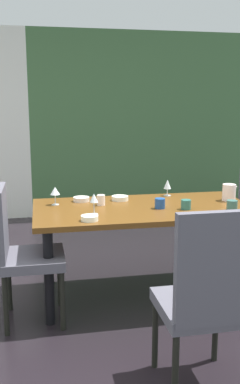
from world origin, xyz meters
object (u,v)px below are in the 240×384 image
object	(u,v)px
cup_north	(101,200)
serving_bowl_rear	(90,218)
dining_table	(144,217)
cup_corner	(186,205)
serving_bowl_west	(120,198)
serving_bowl_near_window	(81,199)
cup_front	(232,205)
cup_right	(160,203)
wine_glass_near_shelf	(94,199)
wine_glass_center	(55,191)
wine_glass_left	(167,185)
chair_right_far	(238,217)
chair_head_near	(206,295)
chair_left_near	(21,248)
pitcher_east	(229,192)

from	to	relation	value
cup_north	serving_bowl_rear	bearing A→B (deg)	-108.07
dining_table	cup_north	distance (m)	0.37
serving_bowl_rear	cup_corner	world-z (taller)	cup_corner
serving_bowl_rear	serving_bowl_west	bearing A→B (deg)	60.96
serving_bowl_near_window	serving_bowl_rear	distance (m)	0.62
cup_front	cup_right	size ratio (longest dim) A/B	1.01
dining_table	cup_north	xyz separation A→B (m)	(-0.33, 0.12, 0.13)
cup_front	cup_corner	distance (m)	0.35
cup_corner	wine_glass_near_shelf	bearing A→B (deg)	-178.18
serving_bowl_west	wine_glass_center	bearing A→B (deg)	-173.21
wine_glass_left	chair_right_far	bearing A→B (deg)	-7.87
wine_glass_near_shelf	cup_right	size ratio (longest dim) A/B	1.95
chair_head_near	serving_bowl_near_window	size ratio (longest dim) A/B	7.71
serving_bowl_rear	cup_north	distance (m)	0.48
wine_glass_center	cup_corner	distance (m)	1.05
wine_glass_left	cup_north	xyz separation A→B (m)	(-0.63, -0.25, -0.06)
chair_left_near	wine_glass_near_shelf	bearing A→B (deg)	101.21
wine_glass_near_shelf	serving_bowl_near_window	world-z (taller)	wine_glass_near_shelf
serving_bowl_rear	cup_right	distance (m)	0.64
serving_bowl_west	pitcher_east	bearing A→B (deg)	-11.21
cup_right	cup_corner	bearing A→B (deg)	-19.63
chair_right_far	serving_bowl_west	size ratio (longest dim) A/B	6.69
chair_head_near	serving_bowl_near_window	world-z (taller)	chair_head_near
wine_glass_center	cup_right	size ratio (longest dim) A/B	1.81
serving_bowl_near_window	cup_corner	bearing A→B (deg)	-28.99
serving_bowl_west	cup_front	size ratio (longest dim) A/B	1.74
chair_head_near	cup_corner	xyz separation A→B (m)	(0.29, 1.13, 0.21)
cup_right	pitcher_east	xyz separation A→B (m)	(0.65, 0.16, 0.03)
chair_right_far	cup_north	distance (m)	1.32
cup_front	pitcher_east	world-z (taller)	pitcher_east
wine_glass_near_shelf	cup_right	distance (m)	0.55
chair_right_far	serving_bowl_rear	world-z (taller)	chair_right_far
cup_north	pitcher_east	distance (m)	1.09
cup_corner	cup_north	size ratio (longest dim) A/B	0.92
dining_table	serving_bowl_west	distance (m)	0.32
chair_left_near	cup_front	bearing A→B (deg)	91.15
serving_bowl_near_window	cup_corner	xyz separation A→B (m)	(0.77, -0.43, 0.02)
wine_glass_near_shelf	wine_glass_left	xyz separation A→B (m)	(0.73, 0.53, -0.02)
dining_table	serving_bowl_west	bearing A→B (deg)	118.52
pitcher_east	cup_corner	bearing A→B (deg)	-153.83
wine_glass_left	cup_right	xyz separation A→B (m)	(-0.20, -0.44, -0.06)
wine_glass_near_shelf	wine_glass_center	bearing A→B (deg)	126.30
dining_table	cup_corner	distance (m)	0.36
serving_bowl_near_window	chair_head_near	bearing A→B (deg)	-72.67
serving_bowl_rear	cup_north	world-z (taller)	cup_north
cup_north	serving_bowl_near_window	bearing A→B (deg)	130.48
chair_right_far	cup_right	world-z (taller)	chair_right_far
chair_left_near	wine_glass_left	distance (m)	1.45
cup_corner	cup_north	xyz separation A→B (m)	(-0.63, 0.26, 0.00)
chair_right_far	wine_glass_center	distance (m)	1.68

